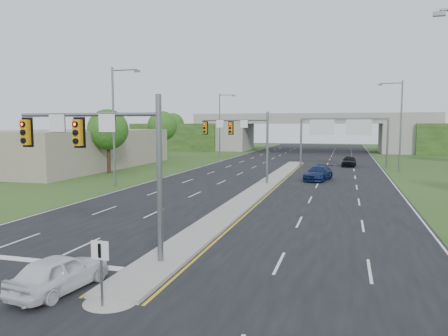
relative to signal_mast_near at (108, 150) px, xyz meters
name	(u,v)px	position (x,y,z in m)	size (l,w,h in m)	color
ground	(161,265)	(2.26, 0.07, -4.73)	(240.00, 240.00, 0.00)	#264217
road	(282,174)	(2.26, 35.07, -4.72)	(24.00, 160.00, 0.02)	black
median	(263,187)	(2.26, 23.07, -4.63)	(2.00, 54.00, 0.16)	gray
median_nose	(111,300)	(2.26, -3.93, -4.63)	(2.00, 2.00, 0.16)	gray
lane_markings	(268,179)	(1.66, 28.99, -4.70)	(23.72, 160.00, 0.01)	gold
signal_mast_near	(108,150)	(0.00, 0.00, 0.00)	(6.62, 0.60, 7.00)	slate
signal_mast_far	(244,136)	(0.00, 25.00, 0.00)	(6.62, 0.60, 7.00)	slate
keep_right_sign	(101,262)	(2.26, -4.45, -3.21)	(0.60, 0.13, 2.20)	slate
sign_gantry	(342,129)	(8.95, 44.99, 0.51)	(11.58, 0.44, 6.67)	slate
overpass	(312,135)	(2.26, 80.07, -1.17)	(80.00, 14.00, 8.10)	gray
lightpole_l_mid	(115,121)	(-11.03, 20.07, 1.38)	(2.85, 0.25, 11.00)	slate
lightpole_l_far	(221,123)	(-11.03, 55.07, 1.38)	(2.85, 0.25, 11.00)	slate
lightpole_r_far	(399,122)	(15.56, 40.07, 1.38)	(2.85, 0.25, 11.00)	slate
tree_l_near	(108,130)	(-17.74, 30.07, 0.45)	(4.80, 4.80, 7.60)	#382316
tree_l_mid	(162,126)	(-21.74, 55.07, 0.78)	(5.20, 5.20, 8.12)	#382316
tree_back_a	(173,124)	(-35.74, 94.07, 1.11)	(6.00, 6.00, 8.85)	#382316
tree_back_b	(223,126)	(-21.74, 94.07, 0.78)	(5.60, 5.60, 8.32)	#382316
tree_back_c	(422,126)	(26.26, 94.07, 0.78)	(5.60, 5.60, 8.32)	#382316
commercial_building	(62,149)	(-27.74, 35.07, -2.23)	(18.00, 30.00, 5.00)	gray
car_white	(59,273)	(0.08, -3.56, -4.05)	(1.55, 3.86, 1.32)	white
car_far_b	(318,173)	(6.82, 29.73, -3.97)	(2.07, 5.09, 1.48)	#0B1A44
car_far_c	(349,161)	(9.96, 46.35, -3.96)	(1.75, 4.35, 1.48)	black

